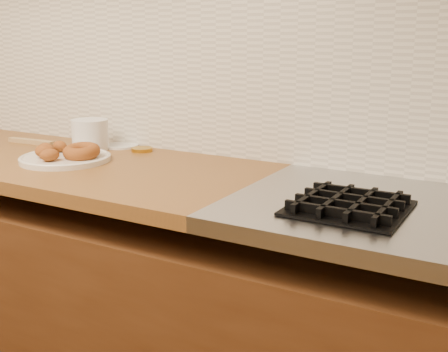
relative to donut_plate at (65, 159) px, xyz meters
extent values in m
cube|color=tan|center=(0.15, 0.34, 0.44)|extent=(4.00, 0.02, 2.70)
cube|color=#4C2A14|center=(0.15, 0.03, -0.52)|extent=(3.60, 0.60, 0.77)
cube|color=silver|center=(0.15, 0.33, 0.29)|extent=(3.60, 0.02, 0.60)
cube|color=black|center=(0.95, -0.05, -0.01)|extent=(0.26, 0.26, 0.01)
cube|color=black|center=(0.86, -0.05, 0.01)|extent=(0.01, 0.24, 0.02)
cube|color=black|center=(0.95, -0.14, 0.01)|extent=(0.24, 0.01, 0.02)
cube|color=black|center=(0.92, -0.05, 0.01)|extent=(0.01, 0.24, 0.02)
cube|color=black|center=(0.95, -0.08, 0.01)|extent=(0.24, 0.01, 0.02)
cube|color=black|center=(0.98, -0.05, 0.01)|extent=(0.01, 0.24, 0.02)
cube|color=black|center=(0.95, -0.02, 0.01)|extent=(0.24, 0.01, 0.02)
cube|color=black|center=(1.04, -0.05, 0.01)|extent=(0.01, 0.24, 0.02)
cube|color=black|center=(0.95, 0.04, 0.01)|extent=(0.24, 0.01, 0.02)
cylinder|color=beige|center=(0.00, 0.00, 0.00)|extent=(0.29, 0.29, 0.02)
torus|color=brown|center=(0.06, 0.01, 0.03)|extent=(0.15, 0.15, 0.05)
ellipsoid|color=brown|center=(-0.06, 0.04, 0.03)|extent=(0.06, 0.05, 0.04)
ellipsoid|color=brown|center=(-0.07, -0.01, 0.03)|extent=(0.06, 0.05, 0.04)
ellipsoid|color=brown|center=(-0.04, -0.05, 0.03)|extent=(0.08, 0.08, 0.04)
ellipsoid|color=brown|center=(0.01, -0.08, 0.03)|extent=(0.07, 0.08, 0.04)
cylinder|color=silver|center=(-0.06, 0.18, 0.05)|extent=(0.15, 0.15, 0.11)
cylinder|color=silver|center=(0.00, 0.27, 0.00)|extent=(0.16, 0.16, 0.01)
cylinder|color=#BA8B21|center=(0.12, 0.25, 0.00)|extent=(0.10, 0.10, 0.01)
cube|color=#A48453|center=(-0.33, 0.15, 0.00)|extent=(0.21, 0.04, 0.02)
camera|label=1|loc=(1.32, -1.27, 0.39)|focal=45.00mm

